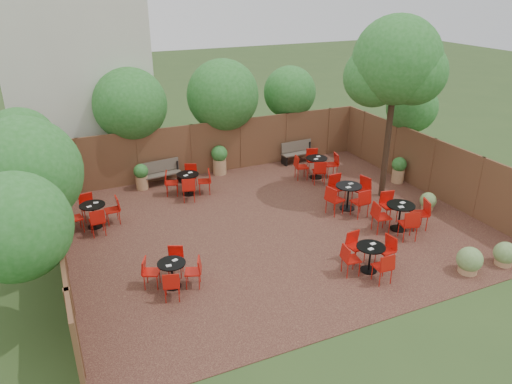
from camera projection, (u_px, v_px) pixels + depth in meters
name	position (u px, v px, depth m)	size (l,w,h in m)	color
ground	(274.00, 226.00, 14.68)	(80.00, 80.00, 0.00)	#354F23
courtyard_paving	(274.00, 226.00, 14.68)	(12.00, 10.00, 0.02)	#381A17
fence_back	(217.00, 147.00, 18.45)	(12.00, 0.08, 2.00)	brown
fence_left	(60.00, 236.00, 12.04)	(0.08, 10.00, 2.00)	brown
fence_right	(432.00, 167.00, 16.52)	(0.08, 10.00, 2.00)	brown
neighbour_building	(75.00, 63.00, 18.06)	(5.00, 4.00, 8.00)	beige
overhang_foliage	(169.00, 121.00, 15.40)	(15.36, 10.57, 2.76)	#246922
courtyard_tree	(396.00, 66.00, 14.91)	(2.88, 2.79, 5.97)	black
park_bench_left	(162.00, 172.00, 17.49)	(1.44, 0.62, 0.87)	brown
park_bench_right	(298.00, 152.00, 19.59)	(1.42, 0.52, 0.86)	brown
bistro_tables	(282.00, 205.00, 14.94)	(9.91, 8.09, 0.95)	black
planters	(203.00, 171.00, 17.30)	(11.86, 4.06, 1.12)	tan
low_shrubs	(469.00, 242.00, 13.13)	(2.25, 3.97, 0.70)	tan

